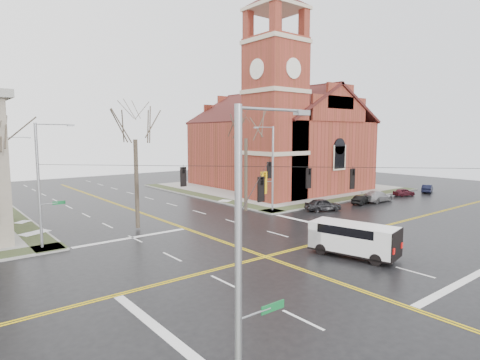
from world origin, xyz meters
TOP-DOWN VIEW (x-y plane):
  - ground at (0.00, 0.00)m, footprint 120.00×120.00m
  - sidewalks at (0.00, 0.00)m, footprint 80.00×80.00m
  - road_markings at (0.00, 0.00)m, footprint 100.00×100.00m
  - church at (24.76, 24.78)m, footprint 24.28×27.48m
  - signal_pole_ne at (11.32, 11.50)m, footprint 2.75×0.22m
  - signal_pole_nw at (-11.32, 11.50)m, footprint 2.75×0.22m
  - signal_pole_sw at (-11.32, -11.50)m, footprint 2.75×0.22m
  - span_wires at (0.00, 0.00)m, footprint 23.02×23.02m
  - traffic_signals at (-0.00, -0.67)m, footprint 8.21×8.26m
  - streetlight_north_a at (-10.65, 28.00)m, footprint 2.30×0.20m
  - cargo_van at (4.72, -3.46)m, footprint 3.60×6.25m
  - parked_car_a at (16.00, 8.24)m, footprint 4.28×3.07m
  - parked_car_b at (22.82, 8.05)m, footprint 3.34×1.64m
  - parked_car_c at (25.91, 7.88)m, footprint 4.68×1.94m
  - parked_car_d at (32.74, 8.21)m, footprint 3.31×2.05m
  - parked_car_e at (38.38, 7.80)m, footprint 3.71×2.37m
  - tree_nw_near at (-3.45, 12.86)m, footprint 4.00×4.00m
  - tree_ne at (9.03, 13.05)m, footprint 4.00×4.00m

SIDE VIEW (x-z plane):
  - ground at x=0.00m, z-range 0.00..0.00m
  - road_markings at x=0.00m, z-range 0.00..0.01m
  - sidewalks at x=0.00m, z-range -0.01..0.16m
  - parked_car_d at x=32.74m, z-range 0.00..1.05m
  - parked_car_b at x=22.82m, z-range 0.00..1.05m
  - parked_car_e at x=38.38m, z-range 0.00..1.16m
  - parked_car_c at x=25.91m, z-range 0.00..1.35m
  - parked_car_a at x=16.00m, z-range 0.00..1.35m
  - cargo_van at x=4.72m, z-range 0.20..2.44m
  - streetlight_north_a at x=-10.65m, z-range 0.47..8.47m
  - signal_pole_ne at x=11.32m, z-range 0.45..9.45m
  - signal_pole_nw at x=-11.32m, z-range 0.45..9.45m
  - signal_pole_sw at x=-11.32m, z-range 0.45..9.45m
  - traffic_signals at x=0.00m, z-range 4.80..6.10m
  - span_wires at x=0.00m, z-range 6.18..6.22m
  - tree_ne at x=9.03m, z-range 2.59..14.19m
  - tree_nw_near at x=-3.45m, z-range 2.60..14.21m
  - church at x=24.76m, z-range -5.32..22.18m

